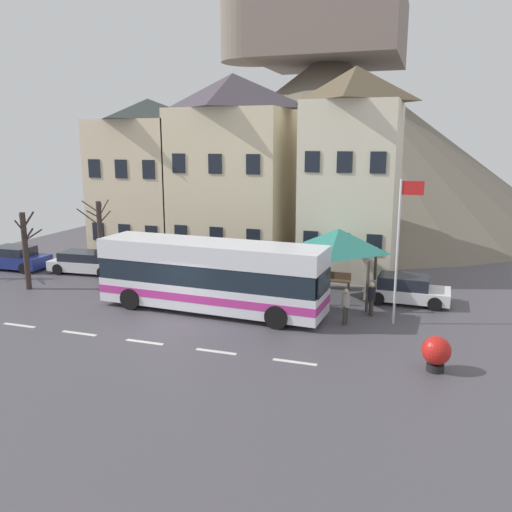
{
  "coord_description": "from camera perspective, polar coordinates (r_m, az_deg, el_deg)",
  "views": [
    {
      "loc": [
        10.21,
        -18.63,
        7.61
      ],
      "look_at": [
        2.09,
        5.68,
        2.04
      ],
      "focal_mm": 37.05,
      "sensor_mm": 36.0,
      "label": 1
    }
  ],
  "objects": [
    {
      "name": "ground_plane",
      "position": [
        22.58,
        -9.73,
        -7.69
      ],
      "size": [
        40.0,
        60.0,
        0.07
      ],
      "color": "#4D4951"
    },
    {
      "name": "townhouse_00",
      "position": [
        35.84,
        -11.3,
        8.08
      ],
      "size": [
        5.58,
        6.92,
        10.29
      ],
      "color": "beige",
      "rests_on": "ground_plane"
    },
    {
      "name": "townhouse_01",
      "position": [
        32.68,
        -2.45,
        9.03
      ],
      "size": [
        6.73,
        5.77,
        11.54
      ],
      "color": "beige",
      "rests_on": "ground_plane"
    },
    {
      "name": "townhouse_02",
      "position": [
        30.99,
        10.39,
        8.79
      ],
      "size": [
        5.09,
        6.05,
        11.68
      ],
      "color": "beige",
      "rests_on": "ground_plane"
    },
    {
      "name": "hilltop_castle",
      "position": [
        53.11,
        7.74,
        13.07
      ],
      "size": [
        43.17,
        43.17,
        22.39
      ],
      "color": "#6F6657",
      "rests_on": "ground_plane"
    },
    {
      "name": "transit_bus",
      "position": [
        24.0,
        -4.89,
        -2.23
      ],
      "size": [
        10.64,
        3.0,
        3.21
      ],
      "rotation": [
        0.0,
        0.0,
        -0.05
      ],
      "color": "white",
      "rests_on": "ground_plane"
    },
    {
      "name": "bus_shelter",
      "position": [
        25.77,
        8.9,
        1.67
      ],
      "size": [
        3.6,
        3.6,
        3.52
      ],
      "color": "#473D33",
      "rests_on": "ground_plane"
    },
    {
      "name": "parked_car_00",
      "position": [
        32.69,
        -17.79,
        -0.66
      ],
      "size": [
        4.51,
        2.15,
        1.27
      ],
      "rotation": [
        0.0,
        0.0,
        0.07
      ],
      "color": "silver",
      "rests_on": "ground_plane"
    },
    {
      "name": "parked_car_01",
      "position": [
        26.44,
        15.9,
        -3.49
      ],
      "size": [
        3.95,
        2.08,
        1.32
      ],
      "rotation": [
        0.0,
        0.0,
        -0.02
      ],
      "color": "white",
      "rests_on": "ground_plane"
    },
    {
      "name": "parked_car_02",
      "position": [
        35.24,
        -24.5,
        -0.2
      ],
      "size": [
        3.87,
        2.0,
        1.38
      ],
      "rotation": [
        0.0,
        0.0,
        0.02
      ],
      "color": "navy",
      "rests_on": "ground_plane"
    },
    {
      "name": "pedestrian_00",
      "position": [
        22.67,
        9.65,
        -5.16
      ],
      "size": [
        0.33,
        0.35,
        1.57
      ],
      "color": "#38332D",
      "rests_on": "ground_plane"
    },
    {
      "name": "pedestrian_01",
      "position": [
        24.02,
        12.37,
        -4.3
      ],
      "size": [
        0.34,
        0.34,
        1.52
      ],
      "color": "#38332D",
      "rests_on": "ground_plane"
    },
    {
      "name": "public_bench",
      "position": [
        28.13,
        8.58,
        -2.57
      ],
      "size": [
        1.57,
        0.48,
        0.87
      ],
      "color": "brown",
      "rests_on": "ground_plane"
    },
    {
      "name": "flagpole",
      "position": [
        22.54,
        15.29,
        1.59
      ],
      "size": [
        0.95,
        0.1,
        6.13
      ],
      "color": "silver",
      "rests_on": "ground_plane"
    },
    {
      "name": "harbour_buoy",
      "position": [
        19.02,
        18.88,
        -9.77
      ],
      "size": [
        0.97,
        0.97,
        1.22
      ],
      "color": "black",
      "rests_on": "ground_plane"
    },
    {
      "name": "bare_tree_00",
      "position": [
        29.28,
        -16.45,
        1.65
      ],
      "size": [
        1.48,
        2.08,
        4.56
      ],
      "color": "#382D28",
      "rests_on": "ground_plane"
    },
    {
      "name": "bare_tree_01",
      "position": [
        29.87,
        -23.61,
        0.74
      ],
      "size": [
        1.54,
        1.24,
        4.09
      ],
      "color": "#382D28",
      "rests_on": "ground_plane"
    }
  ]
}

